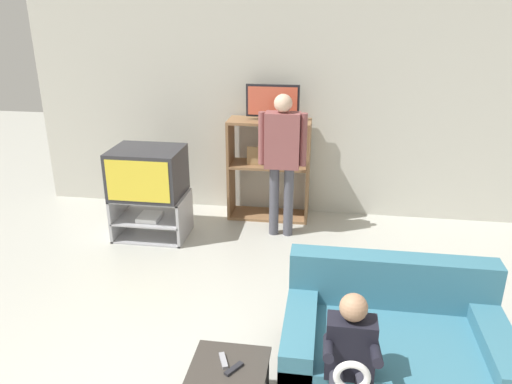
{
  "coord_description": "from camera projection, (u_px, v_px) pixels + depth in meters",
  "views": [
    {
      "loc": [
        0.53,
        -2.13,
        2.56
      ],
      "look_at": [
        -0.12,
        2.12,
        0.9
      ],
      "focal_mm": 35.0,
      "sensor_mm": 36.0,
      "label": 1
    }
  ],
  "objects": [
    {
      "name": "remote_control_black",
      "position": [
        234.0,
        369.0,
        3.14
      ],
      "size": [
        0.11,
        0.14,
        0.02
      ],
      "primitive_type": "cube",
      "rotation": [
        0.0,
        0.0,
        -0.58
      ],
      "color": "#232328",
      "rests_on": "snack_table"
    },
    {
      "name": "television_main",
      "position": [
        148.0,
        172.0,
        5.54
      ],
      "size": [
        0.77,
        0.63,
        0.53
      ],
      "color": "#2D2D33",
      "rests_on": "tv_stand"
    },
    {
      "name": "snack_table",
      "position": [
        228.0,
        373.0,
        3.17
      ],
      "size": [
        0.49,
        0.49,
        0.38
      ],
      "color": "#38332D",
      "rests_on": "ground_plane"
    },
    {
      "name": "remote_control_white",
      "position": [
        223.0,
        361.0,
        3.21
      ],
      "size": [
        0.09,
        0.15,
        0.02
      ],
      "primitive_type": "cube",
      "rotation": [
        0.0,
        0.0,
        0.39
      ],
      "color": "gray",
      "rests_on": "snack_table"
    },
    {
      "name": "tv_stand",
      "position": [
        152.0,
        216.0,
        5.71
      ],
      "size": [
        0.81,
        0.57,
        0.5
      ],
      "color": "#A8A8AD",
      "rests_on": "ground_plane"
    },
    {
      "name": "person_standing_adult",
      "position": [
        282.0,
        152.0,
        5.48
      ],
      "size": [
        0.53,
        0.2,
        1.63
      ],
      "color": "#4C4C56",
      "rests_on": "ground_plane"
    },
    {
      "name": "person_seated_child",
      "position": [
        350.0,
        359.0,
        2.98
      ],
      "size": [
        0.33,
        0.43,
        0.95
      ],
      "color": "#2D2D38",
      "rests_on": "ground_plane"
    },
    {
      "name": "wall_back",
      "position": [
        287.0,
        110.0,
        6.07
      ],
      "size": [
        6.4,
        0.06,
        2.6
      ],
      "color": "beige",
      "rests_on": "ground_plane"
    },
    {
      "name": "television_flat",
      "position": [
        273.0,
        104.0,
        5.8
      ],
      "size": [
        0.62,
        0.2,
        0.42
      ],
      "color": "black",
      "rests_on": "media_shelf"
    },
    {
      "name": "media_shelf",
      "position": [
        269.0,
        169.0,
        6.09
      ],
      "size": [
        0.98,
        0.4,
        1.23
      ],
      "color": "#8E6642",
      "rests_on": "ground_plane"
    },
    {
      "name": "couch",
      "position": [
        392.0,
        345.0,
        3.56
      ],
      "size": [
        1.53,
        0.99,
        0.78
      ],
      "color": "teal",
      "rests_on": "ground_plane"
    }
  ]
}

